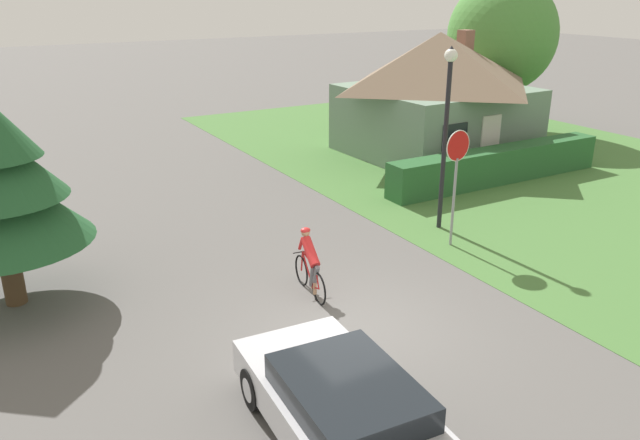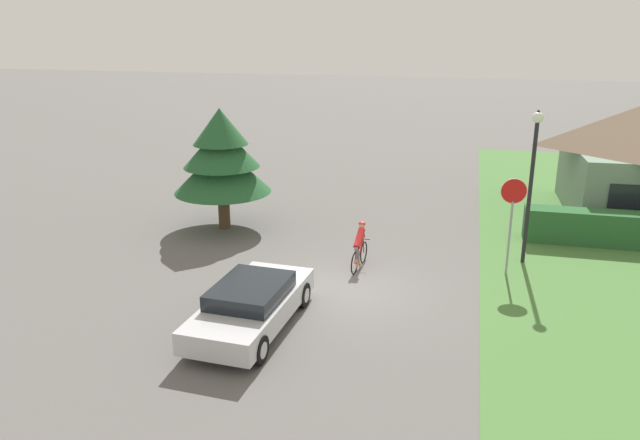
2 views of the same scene
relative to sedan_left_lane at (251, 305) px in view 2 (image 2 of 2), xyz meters
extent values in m
plane|color=#5B5956|center=(1.94, 2.76, -0.63)|extent=(140.00, 140.00, 0.00)
cube|color=black|center=(10.54, 9.83, 0.81)|extent=(1.10, 0.10, 0.90)
cube|color=#BCBCC1|center=(0.00, 0.00, -0.08)|extent=(2.13, 4.63, 0.57)
cube|color=black|center=(0.00, -0.02, 0.40)|extent=(1.76, 2.30, 0.39)
cylinder|color=black|center=(-0.72, 1.59, -0.29)|extent=(0.31, 0.69, 0.68)
cylinder|color=#ADADB2|center=(-0.72, 1.59, -0.29)|extent=(0.31, 0.41, 0.39)
cylinder|color=black|center=(0.91, 1.49, -0.29)|extent=(0.31, 0.69, 0.68)
cylinder|color=#ADADB2|center=(0.91, 1.49, -0.29)|extent=(0.31, 0.41, 0.39)
cylinder|color=black|center=(-0.91, -1.48, -0.29)|extent=(0.31, 0.69, 0.68)
cylinder|color=#ADADB2|center=(-0.91, -1.48, -0.29)|extent=(0.31, 0.41, 0.39)
cylinder|color=black|center=(0.72, -1.58, -0.29)|extent=(0.31, 0.69, 0.68)
cylinder|color=#ADADB2|center=(0.72, -1.58, -0.29)|extent=(0.31, 0.41, 0.39)
torus|color=black|center=(1.87, 4.09, -0.29)|extent=(0.12, 0.71, 0.71)
torus|color=black|center=(1.99, 5.07, -0.29)|extent=(0.12, 0.71, 0.71)
cylinder|color=#B21E1E|center=(1.90, 4.34, -0.15)|extent=(0.06, 0.18, 0.52)
cylinder|color=#B21E1E|center=(1.94, 4.70, -0.11)|extent=(0.11, 0.62, 0.63)
cylinder|color=#B21E1E|center=(1.94, 4.63, 0.15)|extent=(0.12, 0.73, 0.13)
cylinder|color=#B21E1E|center=(1.89, 4.25, -0.35)|extent=(0.07, 0.33, 0.15)
cylinder|color=#B21E1E|center=(1.88, 4.18, -0.10)|extent=(0.05, 0.21, 0.41)
cylinder|color=#B21E1E|center=(1.98, 5.03, -0.05)|extent=(0.05, 0.12, 0.49)
cylinder|color=black|center=(1.98, 4.99, 0.19)|extent=(0.44, 0.07, 0.02)
ellipsoid|color=black|center=(1.89, 4.27, 0.12)|extent=(0.10, 0.21, 0.05)
cylinder|color=slate|center=(1.90, 4.26, -0.03)|extent=(0.14, 0.25, 0.43)
cylinder|color=slate|center=(1.90, 4.42, -0.11)|extent=(0.14, 0.26, 0.58)
cylinder|color=tan|center=(1.91, 4.32, -0.38)|extent=(0.08, 0.08, 0.30)
cylinder|color=tan|center=(1.96, 4.48, -0.48)|extent=(0.17, 0.08, 0.21)
cylinder|color=red|center=(1.93, 4.54, 0.37)|extent=(0.30, 0.70, 0.59)
cylinder|color=red|center=(1.97, 4.76, 0.37)|extent=(0.10, 0.25, 0.35)
cylinder|color=red|center=(1.97, 5.04, 0.37)|extent=(0.10, 0.25, 0.35)
sphere|color=tan|center=(1.96, 4.81, 0.71)|extent=(0.19, 0.19, 0.19)
ellipsoid|color=red|center=(1.96, 4.81, 0.76)|extent=(0.22, 0.18, 0.12)
cylinder|color=gray|center=(6.40, 5.14, 0.53)|extent=(0.07, 0.07, 2.31)
cylinder|color=red|center=(6.40, 5.14, 2.00)|extent=(0.74, 0.08, 0.74)
cylinder|color=silver|center=(6.40, 5.14, 2.00)|extent=(0.78, 0.08, 0.78)
cylinder|color=black|center=(6.96, 6.26, 1.62)|extent=(0.13, 0.13, 4.50)
sphere|color=white|center=(6.96, 6.26, 4.02)|extent=(0.34, 0.34, 0.34)
cone|color=black|center=(6.96, 6.26, 4.19)|extent=(0.20, 0.20, 0.14)
cylinder|color=#4C3823|center=(-3.66, 7.30, 0.07)|extent=(0.43, 0.43, 1.39)
cone|color=#23562D|center=(-3.66, 7.30, 1.62)|extent=(3.54, 3.54, 1.71)
cone|color=#23562D|center=(-3.66, 7.30, 2.46)|extent=(2.76, 2.76, 1.50)
cone|color=#23562D|center=(-3.66, 7.30, 3.18)|extent=(1.98, 1.98, 1.30)
camera|label=1|loc=(-3.95, -6.08, 5.65)|focal=35.00mm
camera|label=2|loc=(5.01, -13.39, 6.82)|focal=35.00mm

